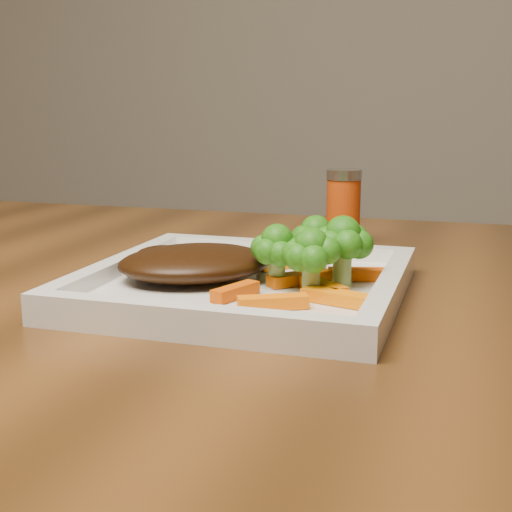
% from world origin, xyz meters
% --- Properties ---
extents(plate, '(0.27, 0.27, 0.01)m').
position_xyz_m(plate, '(0.06, 0.01, 0.76)').
color(plate, white).
rests_on(plate, dining_table).
extents(steak, '(0.18, 0.17, 0.03)m').
position_xyz_m(steak, '(0.01, 0.01, 0.78)').
color(steak, black).
rests_on(steak, plate).
extents(broccoli_0, '(0.06, 0.06, 0.07)m').
position_xyz_m(broccoli_0, '(0.12, 0.05, 0.80)').
color(broccoli_0, '#2A5F0F').
rests_on(broccoli_0, plate).
extents(broccoli_1, '(0.07, 0.07, 0.06)m').
position_xyz_m(broccoli_1, '(0.15, 0.02, 0.79)').
color(broccoli_1, '#337012').
rests_on(broccoli_1, plate).
extents(broccoli_2, '(0.06, 0.06, 0.06)m').
position_xyz_m(broccoli_2, '(0.13, -0.02, 0.79)').
color(broccoli_2, '#2F6B11').
rests_on(broccoli_2, plate).
extents(broccoli_3, '(0.05, 0.05, 0.06)m').
position_xyz_m(broccoli_3, '(0.09, 0.00, 0.79)').
color(broccoli_3, '#126F13').
rests_on(broccoli_3, plate).
extents(carrot_0, '(0.06, 0.04, 0.01)m').
position_xyz_m(carrot_0, '(0.11, -0.07, 0.77)').
color(carrot_0, '#FF6F04').
rests_on(carrot_0, plate).
extents(carrot_1, '(0.06, 0.03, 0.01)m').
position_xyz_m(carrot_1, '(0.15, -0.04, 0.77)').
color(carrot_1, orange).
rests_on(carrot_1, plate).
extents(carrot_2, '(0.03, 0.05, 0.01)m').
position_xyz_m(carrot_2, '(0.07, -0.04, 0.77)').
color(carrot_2, '#D04903').
rests_on(carrot_2, plate).
extents(carrot_3, '(0.06, 0.03, 0.01)m').
position_xyz_m(carrot_3, '(0.16, 0.05, 0.77)').
color(carrot_3, '#DA4A03').
rests_on(carrot_3, plate).
extents(carrot_4, '(0.04, 0.05, 0.01)m').
position_xyz_m(carrot_4, '(0.08, 0.07, 0.77)').
color(carrot_4, orange).
rests_on(carrot_4, plate).
extents(carrot_5, '(0.05, 0.05, 0.01)m').
position_xyz_m(carrot_5, '(0.14, -0.01, 0.77)').
color(carrot_5, orange).
rests_on(carrot_5, plate).
extents(carrot_6, '(0.05, 0.05, 0.01)m').
position_xyz_m(carrot_6, '(0.11, 0.02, 0.77)').
color(carrot_6, '#D65803').
rests_on(carrot_6, plate).
extents(spice_shaker, '(0.04, 0.04, 0.09)m').
position_xyz_m(spice_shaker, '(0.10, 0.25, 0.80)').
color(spice_shaker, '#AF3609').
rests_on(spice_shaker, dining_table).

